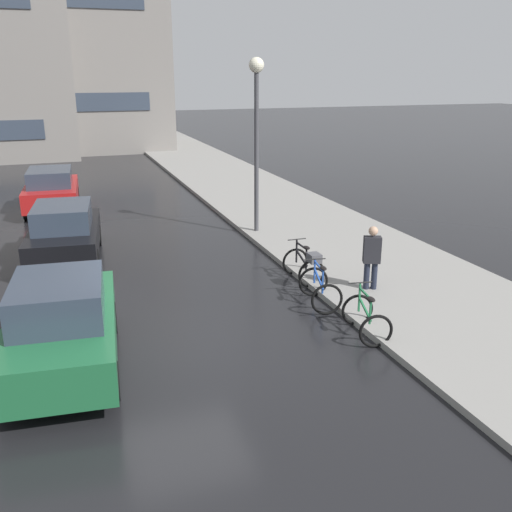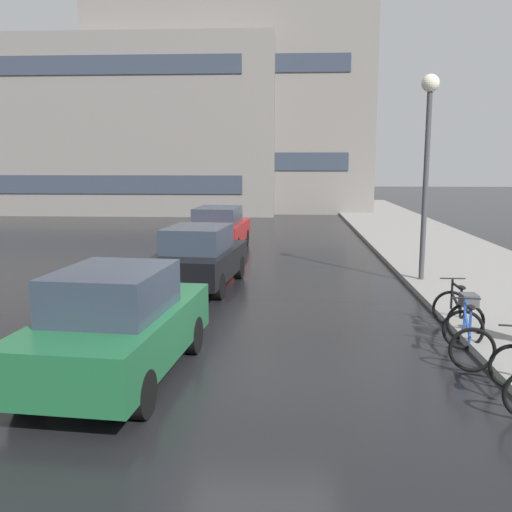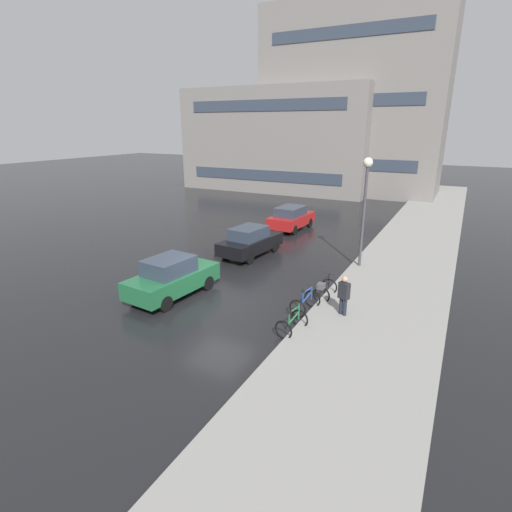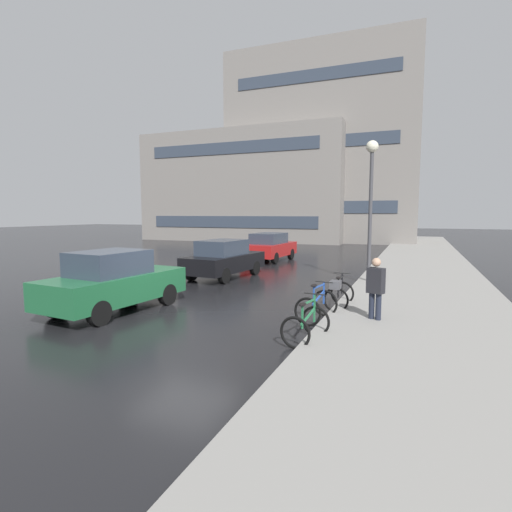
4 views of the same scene
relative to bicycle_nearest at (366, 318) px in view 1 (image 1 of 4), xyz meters
name	(u,v)px [view 1 (image 1 of 4)]	position (x,y,z in m)	size (l,w,h in m)	color
ground_plane	(182,345)	(-3.59, 0.85, -0.39)	(140.00, 140.00, 0.00)	black
sidewalk_kerb	(279,208)	(2.41, 10.85, -0.32)	(4.80, 60.00, 0.14)	gray
bicycle_nearest	(366,318)	(0.00, 0.00, 0.00)	(0.87, 1.21, 1.00)	black
bicycle_second	(320,288)	(-0.18, 1.76, 0.02)	(0.91, 1.28, 1.00)	black
bicycle_third	(306,264)	(0.11, 3.20, 0.11)	(0.72, 1.34, 1.00)	black
car_green	(62,325)	(-5.75, 0.62, 0.46)	(2.20, 4.29, 1.73)	#1E6038
car_black	(65,233)	(-5.51, 7.08, 0.43)	(2.23, 4.27, 1.64)	black
car_red	(51,190)	(-5.79, 13.57, 0.44)	(2.12, 4.11, 1.63)	#AD1919
pedestrian	(372,257)	(1.24, 1.97, 0.56)	(0.46, 0.37, 1.68)	#1E2333
streetlamp	(256,112)	(0.43, 7.82, 3.52)	(0.46, 0.46, 5.51)	#424247
building_facade_main	(13,2)	(-6.97, 31.91, 8.80)	(18.23, 7.27, 18.37)	gray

